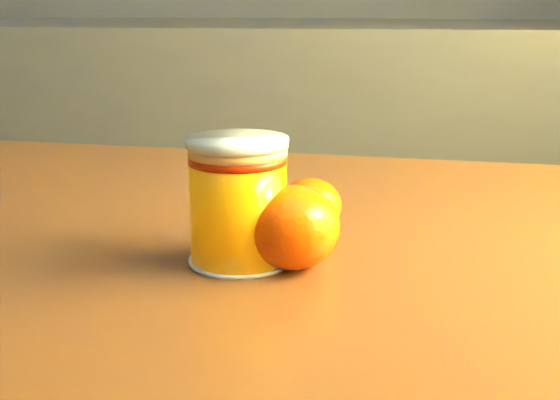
# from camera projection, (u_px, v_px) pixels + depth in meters

# --- Properties ---
(kitchen_counter) EXTENTS (3.15, 0.60, 0.90)m
(kitchen_counter) POSITION_uv_depth(u_px,v_px,m) (29.00, 189.00, 2.14)
(kitchen_counter) COLOR #45454A
(kitchen_counter) RESTS_ON ground
(table) EXTENTS (1.11, 0.84, 0.78)m
(table) POSITION_uv_depth(u_px,v_px,m) (286.00, 348.00, 0.69)
(table) COLOR brown
(table) RESTS_ON ground
(juice_glass) EXTENTS (0.08, 0.08, 0.10)m
(juice_glass) POSITION_uv_depth(u_px,v_px,m) (238.00, 202.00, 0.60)
(juice_glass) COLOR orange
(juice_glass) RESTS_ON table
(orange_front) EXTENTS (0.08, 0.08, 0.06)m
(orange_front) POSITION_uv_depth(u_px,v_px,m) (293.00, 227.00, 0.59)
(orange_front) COLOR #FF5105
(orange_front) RESTS_ON table
(orange_back) EXTENTS (0.07, 0.07, 0.05)m
(orange_back) POSITION_uv_depth(u_px,v_px,m) (310.00, 205.00, 0.68)
(orange_back) COLOR #FF5105
(orange_back) RESTS_ON table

